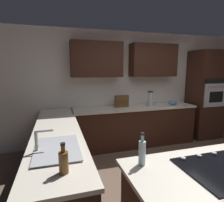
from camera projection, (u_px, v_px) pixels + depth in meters
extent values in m
plane|color=brown|center=(187.00, 187.00, 2.77)|extent=(14.00, 14.00, 0.00)
cube|color=white|center=(133.00, 88.00, 4.54)|extent=(6.00, 0.10, 2.60)
cube|color=#381E14|center=(153.00, 60.00, 4.33)|extent=(1.10, 0.34, 0.74)
cube|color=#381E14|center=(97.00, 60.00, 3.95)|extent=(1.10, 0.34, 0.74)
cube|color=#381E14|center=(135.00, 127.00, 4.30)|extent=(2.80, 0.60, 0.86)
cube|color=silver|center=(135.00, 108.00, 4.22)|extent=(2.84, 0.64, 0.04)
cube|color=#381E14|center=(59.00, 160.00, 2.71)|extent=(0.60, 2.90, 0.86)
cube|color=silver|center=(57.00, 131.00, 2.63)|extent=(0.64, 2.94, 0.04)
cube|color=#381E14|center=(206.00, 95.00, 4.73)|extent=(0.80, 0.60, 2.20)
cube|color=silver|center=(216.00, 95.00, 4.43)|extent=(0.66, 0.03, 0.56)
cube|color=black|center=(216.00, 97.00, 4.43)|extent=(0.40, 0.01, 0.26)
cube|color=black|center=(217.00, 81.00, 4.38)|extent=(0.66, 0.02, 0.11)
cylinder|color=silver|center=(218.00, 86.00, 4.36)|extent=(0.56, 0.02, 0.02)
cube|color=#515456|center=(57.00, 143.00, 2.12)|extent=(0.40, 0.30, 0.02)
cube|color=#515456|center=(57.00, 156.00, 1.80)|extent=(0.40, 0.30, 0.02)
cube|color=#B7BABF|center=(57.00, 148.00, 1.96)|extent=(0.46, 0.70, 0.01)
cylinder|color=#B7BABF|center=(36.00, 142.00, 1.89)|extent=(0.03, 0.03, 0.22)
cylinder|color=#B7BABF|center=(44.00, 131.00, 1.89)|extent=(0.18, 0.02, 0.02)
cylinder|color=#B2B2B7|center=(214.00, 153.00, 1.82)|extent=(0.04, 0.04, 0.02)
cylinder|color=#B2B2B7|center=(199.00, 156.00, 1.77)|extent=(0.04, 0.04, 0.02)
cylinder|color=#B2B2B7|center=(183.00, 158.00, 1.72)|extent=(0.04, 0.04, 0.02)
cylinder|color=silver|center=(150.00, 104.00, 4.26)|extent=(0.15, 0.15, 0.11)
cylinder|color=silver|center=(150.00, 97.00, 4.24)|extent=(0.11, 0.11, 0.21)
cylinder|color=black|center=(151.00, 92.00, 4.22)|extent=(0.12, 0.12, 0.03)
ellipsoid|color=#668CB2|center=(173.00, 102.00, 4.43)|extent=(0.20, 0.20, 0.11)
cube|color=brown|center=(122.00, 101.00, 4.19)|extent=(0.31, 0.10, 0.26)
cube|color=brown|center=(123.00, 102.00, 4.13)|extent=(0.29, 0.02, 0.02)
cylinder|color=brown|center=(64.00, 163.00, 1.51)|extent=(0.08, 0.08, 0.18)
cylinder|color=brown|center=(63.00, 149.00, 1.49)|extent=(0.04, 0.04, 0.06)
cylinder|color=black|center=(63.00, 144.00, 1.48)|extent=(0.04, 0.04, 0.02)
cylinder|color=silver|center=(142.00, 153.00, 1.64)|extent=(0.06, 0.06, 0.22)
cylinder|color=silver|center=(142.00, 138.00, 1.62)|extent=(0.03, 0.03, 0.06)
cylinder|color=black|center=(143.00, 134.00, 1.61)|extent=(0.03, 0.03, 0.02)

